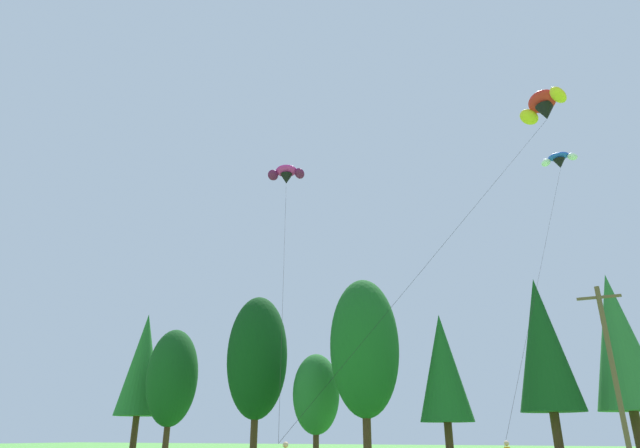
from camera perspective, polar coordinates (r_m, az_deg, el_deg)
The scene contains 12 objects.
treeline_tree_a at distance 62.46m, azimuth -18.65°, elevation -14.17°, with size 4.81×4.81×14.60m.
treeline_tree_b at distance 57.42m, azimuth -15.73°, elevation -15.71°, with size 5.08×5.08×12.15m.
treeline_tree_c at distance 52.80m, azimuth -6.82°, elevation -14.09°, with size 5.80×5.80×14.82m.
treeline_tree_d at distance 49.56m, azimuth -0.43°, elevation -17.94°, with size 4.19×4.19×8.85m.
treeline_tree_e at distance 44.74m, azimuth 4.84°, elevation -13.12°, with size 5.68×5.68×14.37m.
treeline_tree_f at distance 42.61m, azimuth 13.19°, elevation -14.85°, with size 3.97×3.97×10.78m.
treeline_tree_g at distance 43.47m, azimuth 23.02°, elevation -11.79°, with size 4.51×4.51×13.24m.
treeline_tree_h at distance 45.20m, azimuth 29.65°, elevation -10.88°, with size 4.55×4.55×13.40m.
utility_pole at distance 32.17m, azimuth 29.23°, elevation -13.72°, with size 2.20×0.26×9.52m.
parafoil_kite_high_red_yellow at distance 39.00m, azimuth 23.07°, elevation 11.66°, with size 13.56×15.82×21.81m.
parafoil_kite_mid_blue_white at distance 47.94m, azimuth 24.50°, elevation 6.32°, with size 6.84×17.15×22.52m.
parafoil_kite_far_magenta at distance 41.85m, azimuth -3.67°, elevation 5.38°, with size 8.82×14.59×20.27m.
Camera 1 is at (7.50, 1.44, 1.92)m, focal length 29.51 mm.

